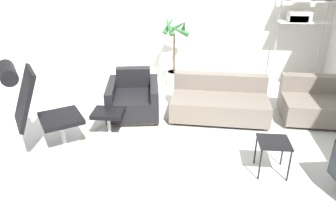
# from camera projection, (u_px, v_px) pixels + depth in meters

# --- Properties ---
(ground_plane) EXTENTS (12.00, 12.00, 0.00)m
(ground_plane) POSITION_uv_depth(u_px,v_px,m) (144.00, 143.00, 4.63)
(ground_plane) COLOR silver
(wall_back) EXTENTS (12.00, 0.09, 2.80)m
(wall_back) POSITION_uv_depth(u_px,v_px,m) (163.00, 11.00, 6.57)
(wall_back) COLOR silver
(wall_back) RESTS_ON ground_plane
(round_rug) EXTENTS (2.14, 2.14, 0.01)m
(round_rug) POSITION_uv_depth(u_px,v_px,m) (143.00, 154.00, 4.36)
(round_rug) COLOR #BCB29E
(round_rug) RESTS_ON ground_plane
(lounge_chair) EXTENTS (1.03, 0.94, 1.25)m
(lounge_chair) POSITION_uv_depth(u_px,v_px,m) (34.00, 100.00, 4.15)
(lounge_chair) COLOR #BCBCC1
(lounge_chair) RESTS_ON ground_plane
(ottoman) EXTENTS (0.44, 0.38, 0.37)m
(ottoman) POSITION_uv_depth(u_px,v_px,m) (108.00, 117.00, 4.76)
(ottoman) COLOR #BCBCC1
(ottoman) RESTS_ON ground_plane
(armchair_red) EXTENTS (0.93, 1.03, 0.70)m
(armchair_red) POSITION_uv_depth(u_px,v_px,m) (133.00, 100.00, 5.36)
(armchair_red) COLOR silver
(armchair_red) RESTS_ON ground_plane
(couch_low) EXTENTS (1.56, 0.90, 0.64)m
(couch_low) POSITION_uv_depth(u_px,v_px,m) (219.00, 103.00, 5.30)
(couch_low) COLOR black
(couch_low) RESTS_ON ground_plane
(couch_second) EXTENTS (1.26, 0.89, 0.64)m
(couch_second) POSITION_uv_depth(u_px,v_px,m) (321.00, 105.00, 5.22)
(couch_second) COLOR black
(couch_second) RESTS_ON ground_plane
(side_table) EXTENTS (0.37, 0.37, 0.43)m
(side_table) POSITION_uv_depth(u_px,v_px,m) (274.00, 145.00, 3.86)
(side_table) COLOR black
(side_table) RESTS_ON ground_plane
(potted_plant) EXTENTS (0.55, 0.60, 1.42)m
(potted_plant) POSITION_uv_depth(u_px,v_px,m) (175.00, 56.00, 6.37)
(potted_plant) COLOR silver
(potted_plant) RESTS_ON ground_plane
(shelf_unit) EXTENTS (0.93, 0.28, 1.99)m
(shelf_unit) POSITION_uv_depth(u_px,v_px,m) (303.00, 9.00, 6.04)
(shelf_unit) COLOR #BCBCC1
(shelf_unit) RESTS_ON ground_plane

